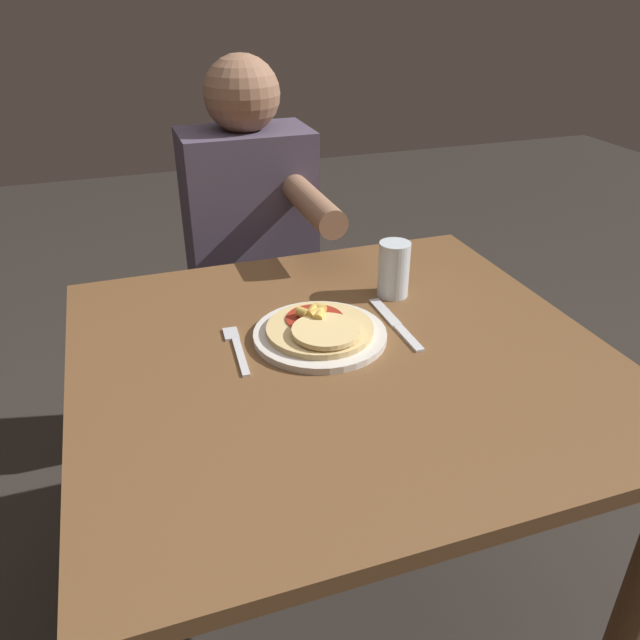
% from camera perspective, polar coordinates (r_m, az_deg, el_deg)
% --- Properties ---
extents(ground_plane, '(8.00, 8.00, 0.00)m').
position_cam_1_polar(ground_plane, '(1.67, 1.55, -24.68)').
color(ground_plane, '#2D2823').
extents(dining_table, '(0.98, 0.93, 0.73)m').
position_cam_1_polar(dining_table, '(1.23, 1.93, -7.40)').
color(dining_table, brown).
rests_on(dining_table, ground_plane).
extents(plate, '(0.26, 0.26, 0.01)m').
position_cam_1_polar(plate, '(1.20, 0.00, -1.37)').
color(plate, silver).
rests_on(plate, dining_table).
extents(pizza, '(0.21, 0.21, 0.04)m').
position_cam_1_polar(pizza, '(1.19, 0.05, -0.72)').
color(pizza, '#DBBC7A').
rests_on(pizza, plate).
extents(fork, '(0.03, 0.18, 0.00)m').
position_cam_1_polar(fork, '(1.18, -7.63, -2.47)').
color(fork, silver).
rests_on(fork, dining_table).
extents(knife, '(0.02, 0.22, 0.00)m').
position_cam_1_polar(knife, '(1.26, 6.97, -0.38)').
color(knife, silver).
rests_on(knife, dining_table).
extents(drinking_glass, '(0.07, 0.07, 0.12)m').
position_cam_1_polar(drinking_glass, '(1.35, 6.76, 4.62)').
color(drinking_glass, silver).
rests_on(drinking_glass, dining_table).
extents(person_diner, '(0.35, 0.52, 1.18)m').
position_cam_1_polar(person_diner, '(1.80, -6.29, 7.48)').
color(person_diner, '#2D2D38').
rests_on(person_diner, ground_plane).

